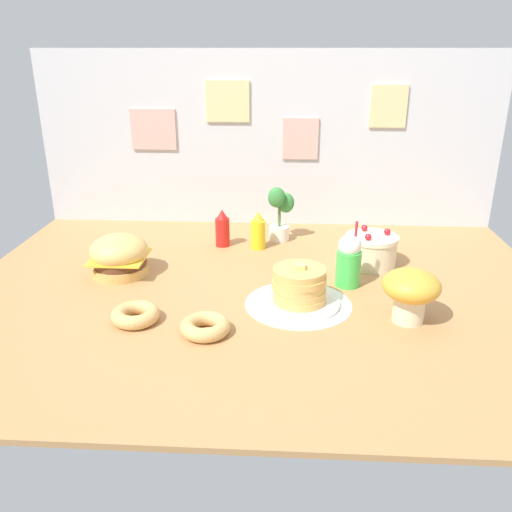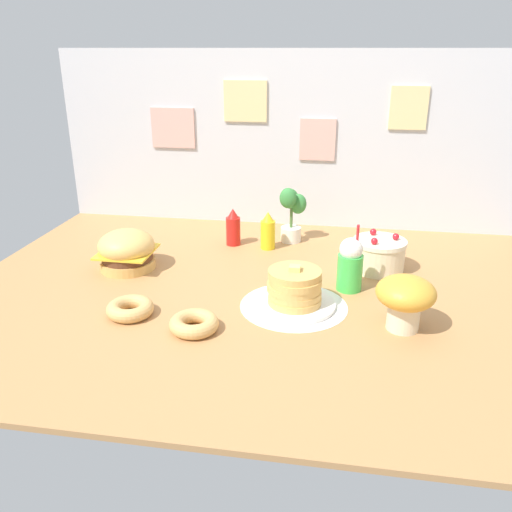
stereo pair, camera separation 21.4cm
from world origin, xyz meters
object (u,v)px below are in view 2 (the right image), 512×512
object	(u,v)px
potted_plant	(292,212)
mushroom_stool	(405,297)
burger	(127,250)
donut_chocolate	(194,323)
mustard_bottle	(268,232)
cream_soda_cup	(350,264)
ketchup_bottle	(233,228)
donut_pink_glaze	(130,308)
layer_cake	(379,255)
pancake_stack	(295,290)

from	to	relation	value
potted_plant	mushroom_stool	xyz separation A→B (m)	(0.48, -0.84, -0.03)
burger	donut_chocolate	size ratio (longest dim) A/B	1.43
burger	mustard_bottle	xyz separation A→B (m)	(0.59, 0.36, 0.00)
cream_soda_cup	ketchup_bottle	bearing A→B (deg)	142.67
mustard_bottle	donut_pink_glaze	world-z (taller)	mustard_bottle
mushroom_stool	potted_plant	bearing A→B (deg)	119.96
burger	layer_cake	world-z (taller)	burger
burger	ketchup_bottle	distance (m)	0.56
potted_plant	mushroom_stool	bearing A→B (deg)	-60.04
mustard_bottle	potted_plant	xyz separation A→B (m)	(0.10, 0.12, 0.07)
cream_soda_cup	donut_pink_glaze	world-z (taller)	cream_soda_cup
donut_pink_glaze	mushroom_stool	bearing A→B (deg)	3.67
ketchup_bottle	mushroom_stool	world-z (taller)	mushroom_stool
pancake_stack	mushroom_stool	xyz separation A→B (m)	(0.40, -0.11, 0.05)
ketchup_bottle	mustard_bottle	world-z (taller)	same
burger	potted_plant	world-z (taller)	potted_plant
mustard_bottle	donut_chocolate	bearing A→B (deg)	-99.25
mustard_bottle	potted_plant	world-z (taller)	potted_plant
mustard_bottle	potted_plant	size ratio (longest dim) A/B	0.66
pancake_stack	mustard_bottle	world-z (taller)	mustard_bottle
burger	cream_soda_cup	xyz separation A→B (m)	(0.99, -0.06, 0.03)
donut_pink_glaze	donut_chocolate	xyz separation A→B (m)	(0.27, -0.07, 0.00)
pancake_stack	mushroom_stool	bearing A→B (deg)	-15.06
layer_cake	cream_soda_cup	xyz separation A→B (m)	(-0.13, -0.23, 0.04)
donut_chocolate	potted_plant	bearing A→B (deg)	76.08
pancake_stack	layer_cake	xyz separation A→B (m)	(0.34, 0.42, 0.00)
layer_cake	mustard_bottle	size ratio (longest dim) A/B	1.25
donut_chocolate	donut_pink_glaze	bearing A→B (deg)	164.99
ketchup_bottle	cream_soda_cup	xyz separation A→B (m)	(0.58, -0.44, 0.02)
layer_cake	mustard_bottle	distance (m)	0.56
cream_soda_cup	donut_chocolate	xyz separation A→B (m)	(-0.54, -0.43, -0.08)
mustard_bottle	donut_pink_glaze	size ratio (longest dim) A/B	1.08
pancake_stack	mustard_bottle	distance (m)	0.64
cream_soda_cup	donut_chocolate	bearing A→B (deg)	-141.04
burger	donut_pink_glaze	world-z (taller)	burger
mustard_bottle	cream_soda_cup	size ratio (longest dim) A/B	0.67
burger	mushroom_stool	size ratio (longest dim) A/B	1.21
mustard_bottle	potted_plant	distance (m)	0.17
cream_soda_cup	donut_pink_glaze	bearing A→B (deg)	-155.69
cream_soda_cup	mushroom_stool	world-z (taller)	cream_soda_cup
layer_cake	mushroom_stool	distance (m)	0.54
ketchup_bottle	potted_plant	size ratio (longest dim) A/B	0.66
donut_pink_glaze	mushroom_stool	xyz separation A→B (m)	(0.99, 0.06, 0.09)
pancake_stack	ketchup_bottle	distance (m)	0.74
burger	layer_cake	xyz separation A→B (m)	(1.12, 0.17, -0.01)
donut_pink_glaze	mushroom_stool	world-z (taller)	mushroom_stool
cream_soda_cup	potted_plant	distance (m)	0.62
burger	mushroom_stool	xyz separation A→B (m)	(1.18, -0.36, 0.04)
donut_pink_glaze	potted_plant	bearing A→B (deg)	60.66
cream_soda_cup	donut_pink_glaze	size ratio (longest dim) A/B	1.61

